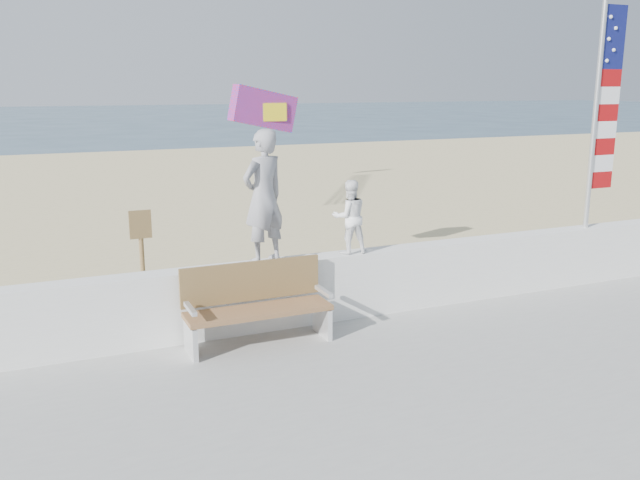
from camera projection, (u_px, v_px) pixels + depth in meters
The scene contains 9 objects.
ground at pixel (369, 395), 7.42m from camera, with size 220.00×220.00×0.00m, color #2E485C.
sand at pixel (186, 232), 15.45m from camera, with size 90.00×40.00×0.08m, color beige.
seawall at pixel (300, 291), 9.07m from camera, with size 30.00×0.35×0.90m, color white.
adult at pixel (264, 197), 8.58m from camera, with size 0.62×0.41×1.71m, color gray.
child at pixel (349, 217), 9.13m from camera, with size 0.49×0.38×1.00m, color white.
bench at pixel (256, 303), 8.35m from camera, with size 1.80×0.57×1.00m.
flag at pixel (602, 106), 10.51m from camera, with size 0.50×0.08×3.50m.
parafoil_kite at pixel (264, 109), 10.75m from camera, with size 1.13×0.37×0.77m.
sign at pixel (142, 250), 9.98m from camera, with size 0.32×0.07×1.46m.
Camera 1 is at (-3.23, -6.07, 3.33)m, focal length 38.00 mm.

